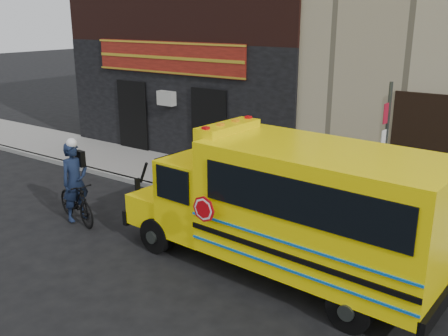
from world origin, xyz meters
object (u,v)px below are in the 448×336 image
bicycle (76,201)px  cyclist (75,184)px  school_bus (291,205)px  sign_pole (384,155)px

bicycle → cyclist: cyclist is taller
school_bus → sign_pole: (0.83, 2.89, 0.49)m
sign_pole → bicycle: (-6.54, -3.56, -1.44)m
school_bus → cyclist: bearing=-173.8°
school_bus → sign_pole: bearing=74.0°
cyclist → school_bus: bearing=-78.5°
school_bus → cyclist: size_ratio=3.48×
bicycle → cyclist: size_ratio=0.92×
sign_pole → bicycle: 7.58m
sign_pole → cyclist: bearing=-151.8°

